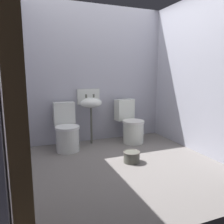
{
  "coord_description": "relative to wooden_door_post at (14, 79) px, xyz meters",
  "views": [
    {
      "loc": [
        -1.21,
        -2.76,
        1.29
      ],
      "look_at": [
        0.0,
        0.31,
        0.7
      ],
      "focal_mm": 35.81,
      "sensor_mm": 36.0,
      "label": 1
    }
  ],
  "objects": [
    {
      "name": "sink",
      "position": [
        1.16,
        2.17,
        -0.49
      ],
      "size": [
        0.42,
        0.35,
        0.99
      ],
      "color": "#505147",
      "rests_on": "ground"
    },
    {
      "name": "wall_left",
      "position": [
        -0.14,
        1.19,
        0.0
      ],
      "size": [
        0.1,
        2.68,
        2.49
      ],
      "primitive_type": "cube",
      "color": "#ABA8B5",
      "rests_on": "ground"
    },
    {
      "name": "toilet_left",
      "position": [
        0.68,
        1.98,
        -0.92
      ],
      "size": [
        0.41,
        0.59,
        0.78
      ],
      "rotation": [
        0.0,
        0.0,
        3.13
      ],
      "color": "silver",
      "rests_on": "ground"
    },
    {
      "name": "wall_back",
      "position": [
        1.27,
        2.38,
        0.0
      ],
      "size": [
        3.13,
        0.1,
        2.49
      ],
      "primitive_type": "cube",
      "color": "#A6A7B7",
      "rests_on": "ground"
    },
    {
      "name": "wooden_door_post",
      "position": [
        0.0,
        0.0,
        0.0
      ],
      "size": [
        0.15,
        0.15,
        2.49
      ],
      "primitive_type": "cube",
      "color": "brown",
      "rests_on": "ground"
    },
    {
      "name": "wall_right",
      "position": [
        2.69,
        1.19,
        0.0
      ],
      "size": [
        0.1,
        2.68,
        2.49
      ],
      "primitive_type": "cube",
      "color": "#ADAEBE",
      "rests_on": "ground"
    },
    {
      "name": "ground_plane",
      "position": [
        1.27,
        1.09,
        -1.28
      ],
      "size": [
        3.13,
        2.88,
        0.08
      ],
      "primitive_type": "cube",
      "color": "slate"
    },
    {
      "name": "bucket",
      "position": [
        1.45,
        1.08,
        -1.16
      ],
      "size": [
        0.25,
        0.25,
        0.16
      ],
      "color": "#505147",
      "rests_on": "ground"
    },
    {
      "name": "toilet_right",
      "position": [
        1.88,
        1.98,
        -0.92
      ],
      "size": [
        0.47,
        0.64,
        0.78
      ],
      "rotation": [
        0.0,
        0.0,
        3.3
      ],
      "color": "white",
      "rests_on": "ground"
    }
  ]
}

